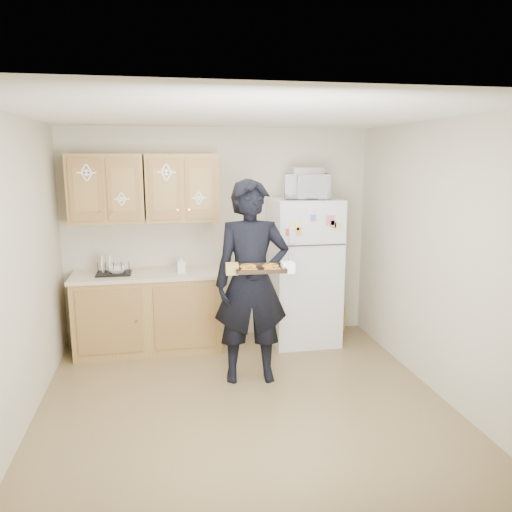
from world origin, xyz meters
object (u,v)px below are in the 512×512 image
Objects in this scene: person at (252,282)px; dish_rack at (114,268)px; refrigerator at (304,271)px; baking_tray at (260,269)px; microwave at (307,186)px.

dish_rack is at bearing 149.48° from person.
dish_rack is (-1.37, 0.96, -0.01)m from person.
refrigerator is 3.84× the size of baking_tray.
microwave is (0.77, 1.18, 0.66)m from baking_tray.
baking_tray is 0.88× the size of microwave.
person is at bearing -130.41° from refrigerator.
microwave is at bearing -2.16° from dish_rack.
refrigerator is at bearing -0.83° from dish_rack.
person is 4.44× the size of baking_tray.
baking_tray reaches higher than dish_rack.
microwave reaches higher than person.
refrigerator is 0.86× the size of person.
baking_tray is at bearing -80.83° from person.
microwave reaches higher than baking_tray.
person is 0.36m from baking_tray.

